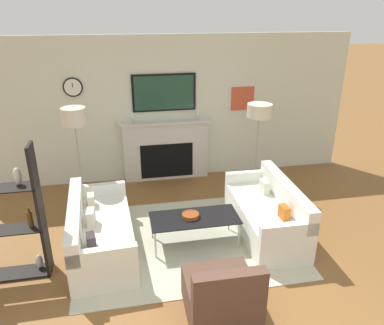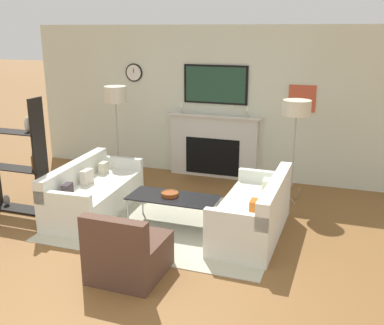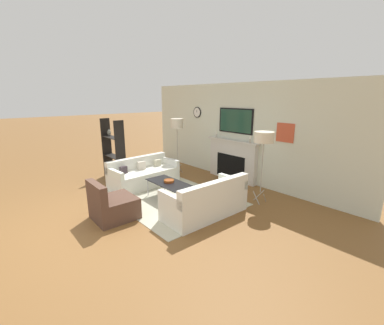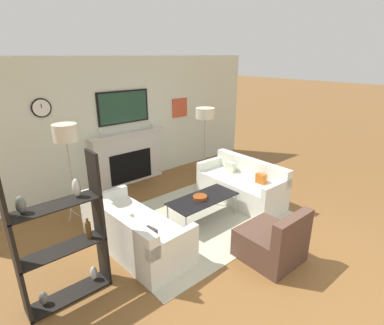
% 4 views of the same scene
% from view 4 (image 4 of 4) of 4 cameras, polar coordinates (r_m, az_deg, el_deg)
% --- Properties ---
extents(ground_plane, '(60.00, 60.00, 0.00)m').
position_cam_4_polar(ground_plane, '(4.25, 22.15, -21.59)').
color(ground_plane, brown).
extents(fireplace_wall, '(7.20, 0.28, 2.70)m').
position_cam_4_polar(fireplace_wall, '(6.63, -12.71, 6.31)').
color(fireplace_wall, silver).
rests_on(fireplace_wall, ground_plane).
extents(area_rug, '(3.05, 2.33, 0.01)m').
position_cam_4_polar(area_rug, '(5.31, 0.63, -10.87)').
color(area_rug, '#BDBA9F').
rests_on(area_rug, ground_plane).
extents(couch_left, '(0.90, 1.86, 0.74)m').
position_cam_4_polar(couch_left, '(4.57, -11.09, -12.88)').
color(couch_left, white).
rests_on(couch_left, ground_plane).
extents(couch_right, '(0.79, 1.75, 0.79)m').
position_cam_4_polar(couch_right, '(5.96, 9.42, -4.41)').
color(couch_right, white).
rests_on(couch_right, ground_plane).
extents(armchair, '(0.75, 0.79, 0.79)m').
position_cam_4_polar(armchair, '(4.43, 15.06, -14.51)').
color(armchair, brown).
rests_on(armchair, ground_plane).
extents(coffee_table, '(1.23, 0.56, 0.42)m').
position_cam_4_polar(coffee_table, '(5.12, 2.11, -7.05)').
color(coffee_table, black).
rests_on(coffee_table, ground_plane).
extents(decorative_bowl, '(0.24, 0.24, 0.06)m').
position_cam_4_polar(decorative_bowl, '(5.07, 1.54, -6.59)').
color(decorative_bowl, '#933F19').
rests_on(decorative_bowl, coffee_table).
extents(floor_lamp_left, '(0.38, 0.38, 1.70)m').
position_cam_4_polar(floor_lamp_left, '(5.17, -22.97, 4.99)').
color(floor_lamp_left, '#9E998E').
rests_on(floor_lamp_left, ground_plane).
extents(floor_lamp_right, '(0.42, 0.42, 1.62)m').
position_cam_4_polar(floor_lamp_right, '(6.74, 2.51, 9.19)').
color(floor_lamp_right, '#9E998E').
rests_on(floor_lamp_right, ground_plane).
extents(shelf_unit, '(0.95, 0.28, 1.72)m').
position_cam_4_polar(shelf_unit, '(3.71, -23.67, -13.12)').
color(shelf_unit, black).
rests_on(shelf_unit, ground_plane).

